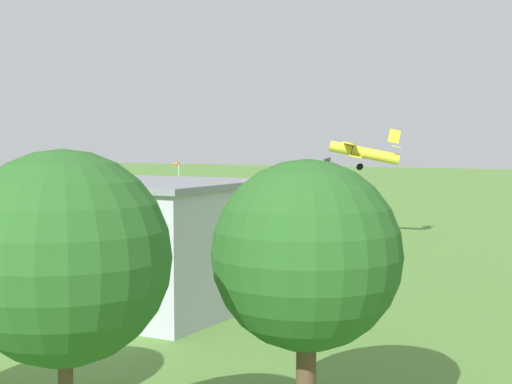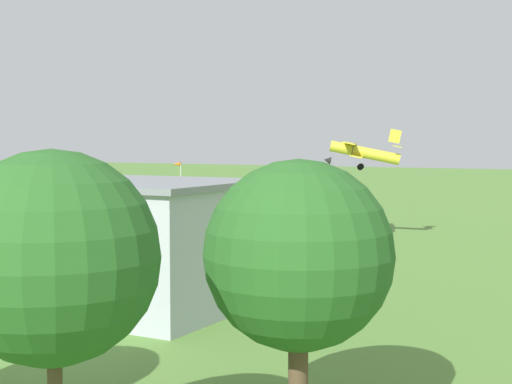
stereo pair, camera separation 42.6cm
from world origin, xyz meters
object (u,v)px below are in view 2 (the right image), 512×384
biplane (362,152)px  tree_by_windsock (53,258)px  tree_behind_hangar_left (299,256)px  windsock (177,168)px

biplane → tree_by_windsock: biplane is taller
tree_by_windsock → tree_behind_hangar_left: bearing=-116.1°
tree_by_windsock → windsock: tree_by_windsock is taller
tree_by_windsock → tree_behind_hangar_left: (-3.69, -7.51, -0.66)m
biplane → windsock: bearing=-27.8°
tree_by_windsock → windsock: bearing=-57.2°
tree_behind_hangar_left → windsock: tree_behind_hangar_left is taller
tree_by_windsock → windsock: size_ratio=1.41×
biplane → tree_behind_hangar_left: bearing=108.8°
biplane → tree_by_windsock: bearing=103.1°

